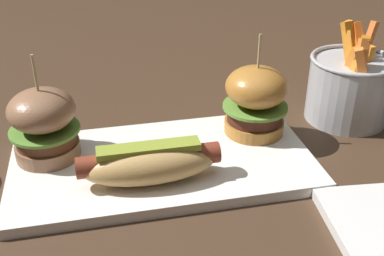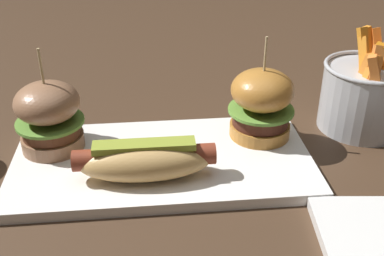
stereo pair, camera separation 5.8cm
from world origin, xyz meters
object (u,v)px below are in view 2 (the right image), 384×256
at_px(hot_dog, 145,159).
at_px(slider_left, 49,116).
at_px(platter_main, 163,162).
at_px(slider_right, 261,103).
at_px(fries_bucket, 365,95).

distance_m(hot_dog, slider_left, 0.14).
distance_m(platter_main, hot_dog, 0.06).
relative_size(platter_main, hot_dog, 2.28).
bearing_deg(slider_right, slider_left, -179.08).
height_order(slider_left, fries_bucket, slider_left).
relative_size(platter_main, slider_right, 2.70).
height_order(hot_dog, slider_right, slider_right).
height_order(hot_dog, slider_left, slider_left).
distance_m(slider_left, slider_right, 0.28).
relative_size(hot_dog, slider_left, 1.22).
distance_m(slider_right, fries_bucket, 0.16).
bearing_deg(platter_main, fries_bucket, 14.47).
bearing_deg(slider_left, slider_right, 0.92).
height_order(hot_dog, fries_bucket, fries_bucket).
bearing_deg(fries_bucket, hot_dog, -159.56).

